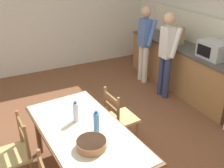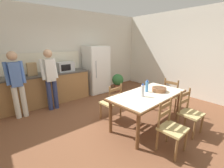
# 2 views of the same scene
# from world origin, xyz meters

# --- Properties ---
(ground_plane) EXTENTS (8.32, 8.32, 0.00)m
(ground_plane) POSITION_xyz_m (0.00, 0.00, 0.00)
(ground_plane) COLOR brown
(wall_back) EXTENTS (6.52, 0.12, 2.90)m
(wall_back) POSITION_xyz_m (0.00, 2.66, 1.45)
(wall_back) COLOR silver
(wall_back) RESTS_ON ground
(wall_right) EXTENTS (0.12, 5.20, 2.90)m
(wall_right) POSITION_xyz_m (3.26, 0.00, 1.45)
(wall_right) COLOR silver
(wall_right) RESTS_ON ground
(kitchen_counter) EXTENTS (2.90, 0.66, 0.94)m
(kitchen_counter) POSITION_xyz_m (-0.97, 2.23, 0.47)
(kitchen_counter) COLOR #9E7042
(kitchen_counter) RESTS_ON ground
(counter_splashback) EXTENTS (2.86, 0.03, 0.60)m
(counter_splashback) POSITION_xyz_m (-0.97, 2.54, 1.24)
(counter_splashback) COLOR #EFE8CB
(counter_splashback) RESTS_ON kitchen_counter
(refrigerator) EXTENTS (0.81, 0.73, 1.71)m
(refrigerator) POSITION_xyz_m (0.98, 2.19, 0.85)
(refrigerator) COLOR white
(refrigerator) RESTS_ON ground
(microwave) EXTENTS (0.50, 0.39, 0.30)m
(microwave) POSITION_xyz_m (-0.19, 2.21, 1.09)
(microwave) COLOR #B2B7BC
(microwave) RESTS_ON kitchen_counter
(paper_bag) EXTENTS (0.24, 0.16, 0.36)m
(paper_bag) POSITION_xyz_m (-1.16, 2.20, 1.12)
(paper_bag) COLOR tan
(paper_bag) RESTS_ON kitchen_counter
(dining_table) EXTENTS (1.87, 1.04, 0.76)m
(dining_table) POSITION_xyz_m (0.55, -0.54, 0.68)
(dining_table) COLOR brown
(dining_table) RESTS_ON ground
(bottle_near_centre) EXTENTS (0.07, 0.07, 0.27)m
(bottle_near_centre) POSITION_xyz_m (0.33, -0.55, 0.89)
(bottle_near_centre) COLOR silver
(bottle_near_centre) RESTS_ON dining_table
(bottle_off_centre) EXTENTS (0.07, 0.07, 0.27)m
(bottle_off_centre) POSITION_xyz_m (0.64, -0.42, 0.89)
(bottle_off_centre) COLOR #4C8ED6
(bottle_off_centre) RESTS_ON dining_table
(serving_bowl) EXTENTS (0.32, 0.32, 0.09)m
(serving_bowl) POSITION_xyz_m (0.87, -0.58, 0.82)
(serving_bowl) COLOR #9E6642
(serving_bowl) RESTS_ON dining_table
(chair_head_end) EXTENTS (0.42, 0.44, 0.91)m
(chair_head_end) POSITION_xyz_m (1.75, -0.45, 0.44)
(chair_head_end) COLOR olive
(chair_head_end) RESTS_ON ground
(chair_side_near_left) EXTENTS (0.44, 0.43, 0.91)m
(chair_side_near_left) POSITION_xyz_m (0.20, -1.31, 0.44)
(chair_side_near_left) COLOR olive
(chair_side_near_left) RESTS_ON ground
(chair_side_far_left) EXTENTS (0.44, 0.43, 0.91)m
(chair_side_far_left) POSITION_xyz_m (0.09, 0.18, 0.44)
(chair_side_far_left) COLOR olive
(chair_side_far_left) RESTS_ON ground
(chair_side_near_right) EXTENTS (0.42, 0.40, 0.91)m
(chair_side_near_right) POSITION_xyz_m (1.02, -1.25, 0.44)
(chair_side_near_right) COLOR olive
(chair_side_near_right) RESTS_ON ground
(person_at_sink) EXTENTS (0.42, 0.29, 1.66)m
(person_at_sink) POSITION_xyz_m (-1.62, 1.71, 0.93)
(person_at_sink) COLOR silver
(person_at_sink) RESTS_ON ground
(person_at_counter) EXTENTS (0.42, 0.29, 1.67)m
(person_at_counter) POSITION_xyz_m (-0.83, 1.69, 0.94)
(person_at_counter) COLOR navy
(person_at_counter) RESTS_ON ground
(potted_plant) EXTENTS (0.44, 0.44, 0.67)m
(potted_plant) POSITION_xyz_m (1.67, 1.76, 0.39)
(potted_plant) COLOR brown
(potted_plant) RESTS_ON ground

